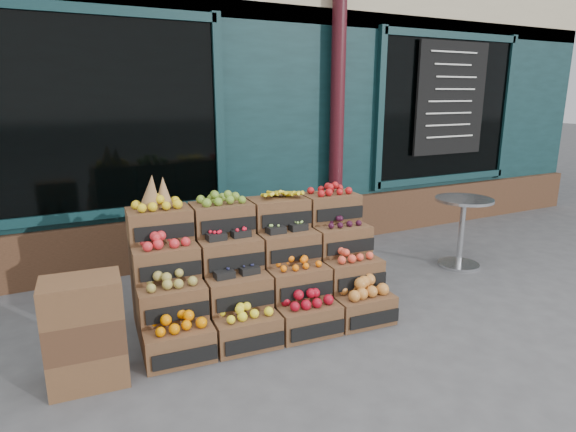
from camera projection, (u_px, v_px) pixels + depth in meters
name	position (u px, v px, depth m)	size (l,w,h in m)	color
ground	(344.00, 324.00, 4.26)	(60.00, 60.00, 0.00)	#454548
shop_facade	(179.00, 68.00, 8.07)	(12.00, 6.24, 4.80)	#0C282B
crate_display	(259.00, 274.00, 4.29)	(2.21, 1.21, 1.34)	brown
spare_crates	(85.00, 332.00, 3.30)	(0.54, 0.40, 0.78)	brown
bistro_table	(462.00, 224.00, 5.57)	(0.65, 0.65, 0.82)	silver
shopkeeper	(113.00, 179.00, 5.84)	(0.71, 0.47, 1.95)	#1A5B21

